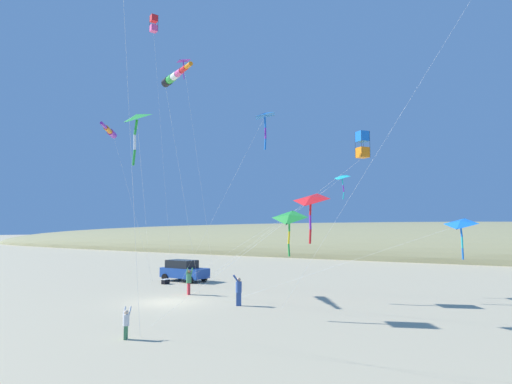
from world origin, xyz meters
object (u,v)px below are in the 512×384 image
at_px(person_adult_flyer, 189,280).
at_px(kite_delta_rainbow_low_near, 341,178).
at_px(kite_windsock_long_streamer_left, 174,77).
at_px(kite_delta_yellow_midlevel, 310,200).
at_px(cooler_box, 166,281).
at_px(person_child_green_jacket, 239,289).
at_px(kite_box_green_low_center, 154,24).
at_px(kite_windsock_orange_high_right, 110,132).
at_px(kite_delta_magenta_far_left, 459,224).
at_px(parked_car, 184,270).
at_px(person_child_grey_jacket, 126,322).
at_px(kite_box_blue_topmost, 362,145).
at_px(kite_delta_red_high_left, 136,119).
at_px(kite_delta_white_trailing, 265,116).
at_px(kite_delta_long_streamer_right, 184,62).
at_px(kite_delta_checkered_midright, 288,219).

bearing_deg(person_adult_flyer, kite_delta_rainbow_low_near, 124.68).
height_order(kite_windsock_long_streamer_left, kite_delta_rainbow_low_near, kite_windsock_long_streamer_left).
relative_size(kite_delta_yellow_midlevel, kite_delta_rainbow_low_near, 0.95).
bearing_deg(kite_delta_yellow_midlevel, cooler_box, -96.35).
bearing_deg(kite_delta_rainbow_low_near, person_child_green_jacket, -24.08).
distance_m(kite_box_green_low_center, kite_windsock_orange_high_right, 9.31).
height_order(person_child_green_jacket, kite_delta_magenta_far_left, kite_delta_magenta_far_left).
relative_size(person_child_green_jacket, kite_windsock_orange_high_right, 0.15).
bearing_deg(kite_windsock_orange_high_right, kite_windsock_long_streamer_left, 68.03).
bearing_deg(parked_car, person_child_grey_jacket, 33.90).
height_order(person_adult_flyer, kite_windsock_orange_high_right, kite_windsock_orange_high_right).
distance_m(person_child_green_jacket, person_child_grey_jacket, 9.10).
relative_size(cooler_box, kite_box_blue_topmost, 0.04).
height_order(parked_car, kite_box_green_low_center, kite_box_green_low_center).
bearing_deg(kite_delta_red_high_left, cooler_box, -145.71).
height_order(kite_box_green_low_center, kite_windsock_orange_high_right, kite_box_green_low_center).
xyz_separation_m(person_child_green_jacket, kite_delta_white_trailing, (-4.15, -0.57, 11.66)).
bearing_deg(person_adult_flyer, kite_box_green_low_center, -90.08).
bearing_deg(parked_car, kite_delta_long_streamer_right, 38.73).
distance_m(cooler_box, kite_delta_checkered_midright, 24.68).
height_order(cooler_box, kite_windsock_long_streamer_left, kite_windsock_long_streamer_left).
distance_m(kite_delta_long_streamer_right, kite_delta_rainbow_low_near, 14.70).
xyz_separation_m(cooler_box, kite_windsock_orange_high_right, (5.74, -0.55, 11.73)).
relative_size(kite_box_green_low_center, kite_box_blue_topmost, 1.52).
xyz_separation_m(cooler_box, kite_delta_yellow_midlevel, (1.55, 13.98, 6.28)).
bearing_deg(kite_delta_red_high_left, kite_delta_white_trailing, 158.24).
bearing_deg(person_child_green_jacket, person_child_grey_jacket, 2.23).
distance_m(person_adult_flyer, person_child_green_jacket, 5.74).
bearing_deg(kite_delta_checkered_midright, kite_delta_white_trailing, -147.16).
height_order(person_child_grey_jacket, kite_box_blue_topmost, kite_box_blue_topmost).
height_order(kite_windsock_orange_high_right, kite_windsock_long_streamer_left, kite_windsock_long_streamer_left).
bearing_deg(kite_delta_white_trailing, person_child_grey_jacket, 3.98).
bearing_deg(person_adult_flyer, kite_delta_checkered_midright, 50.41).
bearing_deg(person_adult_flyer, kite_delta_white_trailing, 115.35).
bearing_deg(kite_box_green_low_center, kite_delta_magenta_far_left, 86.25).
bearing_deg(kite_windsock_long_streamer_left, kite_delta_long_streamer_right, -142.62).
bearing_deg(kite_delta_rainbow_low_near, kite_delta_white_trailing, -46.60).
height_order(cooler_box, kite_delta_rainbow_low_near, kite_delta_rainbow_low_near).
distance_m(person_child_green_jacket, kite_windsock_orange_high_right, 15.88).
xyz_separation_m(kite_windsock_orange_high_right, kite_windsock_long_streamer_left, (4.03, 9.99, 1.17)).
bearing_deg(kite_delta_magenta_far_left, person_child_grey_jacket, -51.33).
bearing_deg(kite_delta_white_trailing, kite_windsock_long_streamer_left, -6.32).
xyz_separation_m(person_child_green_jacket, kite_delta_rainbow_low_near, (-8.11, 3.62, 7.34)).
height_order(kite_delta_white_trailing, kite_delta_rainbow_low_near, kite_delta_white_trailing).
distance_m(person_child_grey_jacket, kite_box_blue_topmost, 19.79).
bearing_deg(kite_delta_long_streamer_right, kite_windsock_long_streamer_left, 37.38).
bearing_deg(kite_windsock_long_streamer_left, person_child_green_jacket, 160.91).
height_order(kite_delta_yellow_midlevel, kite_delta_rainbow_low_near, kite_delta_rainbow_low_near).
bearing_deg(person_child_green_jacket, parked_car, -125.11).
height_order(person_child_grey_jacket, kite_windsock_long_streamer_left, kite_windsock_long_streamer_left).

